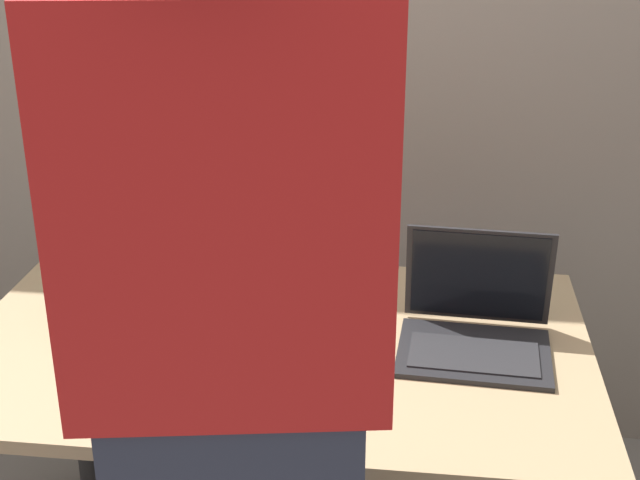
{
  "coord_description": "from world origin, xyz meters",
  "views": [
    {
      "loc": [
        0.31,
        -1.71,
        1.72
      ],
      "look_at": [
        0.1,
        0.0,
        0.99
      ],
      "focal_mm": 49.52,
      "sensor_mm": 36.0,
      "label": 1
    }
  ],
  "objects_px": {
    "laptop": "(476,322)",
    "coffee_mug": "(164,346)",
    "person_figure": "(234,429)",
    "beer_bottle_brown": "(175,279)",
    "beer_bottle_amber": "(104,257)",
    "beer_bottle_dark": "(80,275)",
    "beer_bottle_green": "(125,283)"
  },
  "relations": [
    {
      "from": "laptop",
      "to": "coffee_mug",
      "type": "bearing_deg",
      "value": -165.27
    },
    {
      "from": "beer_bottle_green",
      "to": "beer_bottle_amber",
      "type": "xyz_separation_m",
      "value": [
        -0.08,
        0.1,
        0.02
      ]
    },
    {
      "from": "beer_bottle_green",
      "to": "beer_bottle_brown",
      "type": "height_order",
      "value": "beer_bottle_green"
    },
    {
      "from": "beer_bottle_brown",
      "to": "laptop",
      "type": "bearing_deg",
      "value": -1.78
    },
    {
      "from": "beer_bottle_dark",
      "to": "beer_bottle_brown",
      "type": "xyz_separation_m",
      "value": [
        0.21,
        0.04,
        -0.01
      ]
    },
    {
      "from": "coffee_mug",
      "to": "beer_bottle_brown",
      "type": "bearing_deg",
      "value": 98.04
    },
    {
      "from": "laptop",
      "to": "beer_bottle_green",
      "type": "distance_m",
      "value": 0.79
    },
    {
      "from": "laptop",
      "to": "beer_bottle_dark",
      "type": "relative_size",
      "value": 1.1
    },
    {
      "from": "beer_bottle_green",
      "to": "beer_bottle_brown",
      "type": "relative_size",
      "value": 1.0
    },
    {
      "from": "laptop",
      "to": "beer_bottle_amber",
      "type": "relative_size",
      "value": 1.06
    },
    {
      "from": "beer_bottle_amber",
      "to": "laptop",
      "type": "bearing_deg",
      "value": -5.7
    },
    {
      "from": "beer_bottle_amber",
      "to": "person_figure",
      "type": "height_order",
      "value": "person_figure"
    },
    {
      "from": "person_figure",
      "to": "coffee_mug",
      "type": "xyz_separation_m",
      "value": [
        -0.26,
        0.48,
        -0.15
      ]
    },
    {
      "from": "laptop",
      "to": "beer_bottle_amber",
      "type": "xyz_separation_m",
      "value": [
        -0.88,
        0.09,
        0.07
      ]
    },
    {
      "from": "beer_bottle_brown",
      "to": "beer_bottle_amber",
      "type": "relative_size",
      "value": 0.88
    },
    {
      "from": "beer_bottle_brown",
      "to": "person_figure",
      "type": "height_order",
      "value": "person_figure"
    },
    {
      "from": "beer_bottle_dark",
      "to": "person_figure",
      "type": "bearing_deg",
      "value": -52.28
    },
    {
      "from": "beer_bottle_dark",
      "to": "person_figure",
      "type": "height_order",
      "value": "person_figure"
    },
    {
      "from": "beer_bottle_green",
      "to": "beer_bottle_dark",
      "type": "bearing_deg",
      "value": -179.35
    },
    {
      "from": "person_figure",
      "to": "beer_bottle_brown",
      "type": "bearing_deg",
      "value": 112.88
    },
    {
      "from": "beer_bottle_dark",
      "to": "person_figure",
      "type": "xyz_separation_m",
      "value": [
        0.5,
        -0.64,
        0.07
      ]
    },
    {
      "from": "beer_bottle_brown",
      "to": "beer_bottle_amber",
      "type": "distance_m",
      "value": 0.2
    },
    {
      "from": "beer_bottle_brown",
      "to": "person_figure",
      "type": "bearing_deg",
      "value": -67.12
    },
    {
      "from": "beer_bottle_amber",
      "to": "coffee_mug",
      "type": "xyz_separation_m",
      "value": [
        0.22,
        -0.26,
        -0.08
      ]
    },
    {
      "from": "laptop",
      "to": "coffee_mug",
      "type": "relative_size",
      "value": 2.95
    },
    {
      "from": "beer_bottle_brown",
      "to": "beer_bottle_green",
      "type": "bearing_deg",
      "value": -161.83
    },
    {
      "from": "beer_bottle_amber",
      "to": "person_figure",
      "type": "xyz_separation_m",
      "value": [
        0.48,
        -0.74,
        0.07
      ]
    },
    {
      "from": "beer_bottle_amber",
      "to": "beer_bottle_brown",
      "type": "bearing_deg",
      "value": -19.16
    },
    {
      "from": "laptop",
      "to": "beer_bottle_green",
      "type": "bearing_deg",
      "value": -179.02
    },
    {
      "from": "beer_bottle_green",
      "to": "beer_bottle_brown",
      "type": "xyz_separation_m",
      "value": [
        0.11,
        0.03,
        0.0
      ]
    },
    {
      "from": "person_figure",
      "to": "coffee_mug",
      "type": "bearing_deg",
      "value": 118.13
    },
    {
      "from": "beer_bottle_green",
      "to": "person_figure",
      "type": "distance_m",
      "value": 0.76
    }
  ]
}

